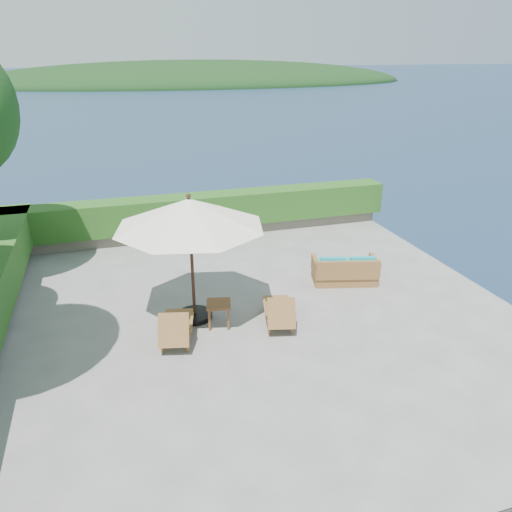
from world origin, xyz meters
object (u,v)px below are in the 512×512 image
object	(u,v)px
lounge_right	(279,310)
side_table	(219,307)
lounge_left	(176,326)
patio_umbrella	(189,214)
wicker_loveseat	(345,271)

from	to	relation	value
lounge_right	side_table	size ratio (longest dim) A/B	2.46
lounge_right	lounge_left	bearing A→B (deg)	-165.51
patio_umbrella	lounge_right	world-z (taller)	patio_umbrella
patio_umbrella	side_table	size ratio (longest dim) A/B	6.02
patio_umbrella	side_table	distance (m)	2.10
lounge_right	wicker_loveseat	world-z (taller)	lounge_right
patio_umbrella	lounge_left	size ratio (longest dim) A/B	2.38
wicker_loveseat	patio_umbrella	bearing A→B (deg)	-155.55
patio_umbrella	wicker_loveseat	bearing A→B (deg)	9.92
lounge_left	lounge_right	distance (m)	2.26
lounge_right	side_table	xyz separation A→B (m)	(-1.27, 0.34, 0.11)
lounge_left	lounge_right	xyz separation A→B (m)	(2.26, 0.03, -0.01)
lounge_left	wicker_loveseat	distance (m)	4.86
lounge_left	side_table	bearing A→B (deg)	34.36
lounge_right	wicker_loveseat	distance (m)	2.80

